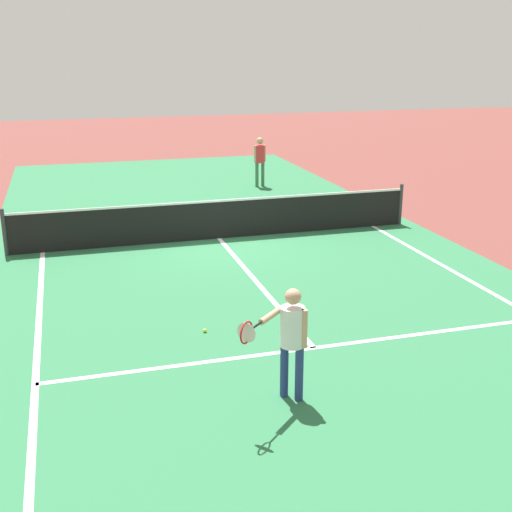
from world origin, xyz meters
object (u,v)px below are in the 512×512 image
player_near (291,333)px  net (219,219)px  player_far (260,157)px  tennis_ball_mid_court (205,331)px

player_near → net: bearing=83.7°
net → player_far: bearing=64.4°
player_near → tennis_ball_mid_court: bearing=104.9°
tennis_ball_mid_court → player_near: bearing=-75.1°
player_near → player_far: (3.61, 13.51, 0.05)m
player_far → tennis_ball_mid_court: (-4.25, -11.11, -0.97)m
net → tennis_ball_mid_court: 5.57m
player_far → player_near: bearing=-105.0°
net → player_near: size_ratio=6.37×
player_near → tennis_ball_mid_court: (-0.64, 2.41, -0.92)m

